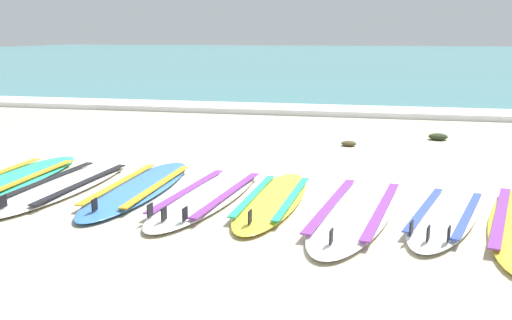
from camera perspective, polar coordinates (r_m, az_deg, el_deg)
name	(u,v)px	position (r m, az deg, el deg)	size (l,w,h in m)	color
ground_plane	(252,196)	(5.72, -0.40, -3.62)	(80.00, 80.00, 0.00)	#C1B599
sea	(365,56)	(41.10, 10.81, 10.17)	(80.00, 60.00, 0.10)	teal
wave_foam_strip	(319,110)	(11.77, 6.34, 4.96)	(80.00, 1.09, 0.11)	white
surfboard_0	(9,181)	(6.72, -23.36, -1.89)	(0.65, 2.51, 0.18)	#2DB793
surfboard_1	(65,185)	(6.32, -18.50, -2.37)	(0.73, 2.43, 0.18)	silver
surfboard_2	(139,187)	(6.02, -11.60, -2.70)	(0.61, 2.37, 0.18)	#3875CC
surfboard_3	(208,195)	(5.64, -4.83, -3.51)	(0.84, 2.41, 0.18)	silver
surfboard_4	(273,200)	(5.47, 1.66, -3.98)	(0.61, 2.12, 0.18)	yellow
surfboard_5	(356,210)	(5.24, 9.92, -4.93)	(0.98, 2.59, 0.18)	white
surfboard_6	(445,216)	(5.27, 18.33, -5.27)	(1.01, 2.08, 0.18)	silver
seaweed_clump_near_shoreline	(349,143)	(8.34, 9.22, 1.64)	(0.22, 0.17, 0.08)	#4C4228
seaweed_clump_mid_sand	(438,137)	(9.14, 17.68, 2.23)	(0.29, 0.23, 0.10)	#2D381E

